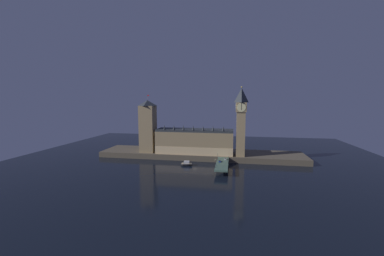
# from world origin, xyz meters

# --- Properties ---
(ground_plane) EXTENTS (400.00, 400.00, 0.00)m
(ground_plane) POSITION_xyz_m (0.00, 0.00, 0.00)
(ground_plane) COLOR black
(embankment) EXTENTS (220.00, 42.00, 5.77)m
(embankment) POSITION_xyz_m (0.00, 39.00, 2.89)
(embankment) COLOR brown
(embankment) RESTS_ON ground_plane
(parliament_hall) EXTENTS (81.51, 23.66, 31.00)m
(parliament_hall) POSITION_xyz_m (-5.50, 32.15, 18.65)
(parliament_hall) COLOR #9E845B
(parliament_hall) RESTS_ON embankment
(clock_tower) EXTENTS (10.70, 10.81, 70.20)m
(clock_tower) POSITION_xyz_m (42.46, 25.82, 42.94)
(clock_tower) COLOR #9E845B
(clock_tower) RESTS_ON embankment
(victoria_tower) EXTENTS (15.86, 15.86, 62.62)m
(victoria_tower) POSITION_xyz_m (-56.92, 29.28, 34.20)
(victoria_tower) COLOR #9E845B
(victoria_tower) RESTS_ON embankment
(bridge) EXTENTS (10.97, 46.00, 5.80)m
(bridge) POSITION_xyz_m (25.82, -5.00, 4.32)
(bridge) COLOR #476656
(bridge) RESTS_ON ground_plane
(car_northbound_lead) EXTENTS (2.07, 4.67, 1.35)m
(car_northbound_lead) POSITION_xyz_m (23.41, -1.22, 6.44)
(car_northbound_lead) COLOR navy
(car_northbound_lead) RESTS_ON bridge
(car_southbound_trail) EXTENTS (2.12, 4.50, 1.60)m
(car_southbound_trail) POSITION_xyz_m (28.24, 7.93, 6.56)
(car_southbound_trail) COLOR silver
(car_southbound_trail) RESTS_ON bridge
(pedestrian_near_rail) EXTENTS (0.38, 0.38, 1.62)m
(pedestrian_near_rail) POSITION_xyz_m (21.00, -13.91, 6.65)
(pedestrian_near_rail) COLOR black
(pedestrian_near_rail) RESTS_ON bridge
(pedestrian_far_rail) EXTENTS (0.38, 0.38, 1.72)m
(pedestrian_far_rail) POSITION_xyz_m (21.00, 5.00, 6.71)
(pedestrian_far_rail) COLOR black
(pedestrian_far_rail) RESTS_ON bridge
(street_lamp_near) EXTENTS (1.34, 0.60, 7.00)m
(street_lamp_near) POSITION_xyz_m (20.60, -19.72, 10.18)
(street_lamp_near) COLOR #2D3333
(street_lamp_near) RESTS_ON bridge
(street_lamp_mid) EXTENTS (1.34, 0.60, 7.15)m
(street_lamp_mid) POSITION_xyz_m (31.05, -5.00, 10.27)
(street_lamp_mid) COLOR #2D3333
(street_lamp_mid) RESTS_ON bridge
(street_lamp_far) EXTENTS (1.34, 0.60, 6.62)m
(street_lamp_far) POSITION_xyz_m (20.60, 9.72, 9.95)
(street_lamp_far) COLOR #2D3333
(street_lamp_far) RESTS_ON bridge
(boat_upstream) EXTENTS (11.69, 5.57, 4.59)m
(boat_upstream) POSITION_xyz_m (-8.29, 1.58, 1.67)
(boat_upstream) COLOR #28282D
(boat_upstream) RESTS_ON ground_plane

